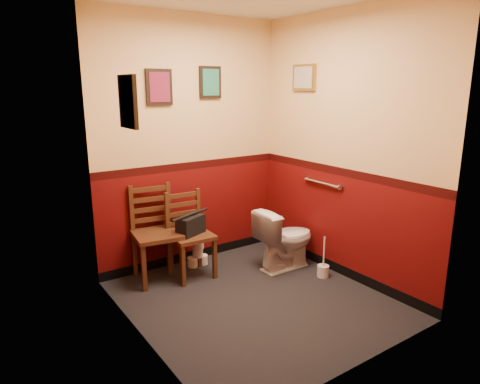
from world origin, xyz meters
name	(u,v)px	position (x,y,z in m)	size (l,w,h in m)	color
floor	(255,300)	(0.00, 0.00, 0.00)	(2.20, 2.40, 0.00)	black
wall_back	(191,144)	(0.00, 1.20, 1.35)	(2.20, 2.70, 0.00)	#550909
wall_front	(368,184)	(0.00, -1.20, 1.35)	(2.20, 2.70, 0.00)	#550909
wall_left	(135,173)	(-1.10, 0.00, 1.35)	(2.40, 2.70, 0.00)	#550909
wall_right	(344,148)	(1.10, 0.00, 1.35)	(2.40, 2.70, 0.00)	#550909
grab_bar	(322,183)	(1.07, 0.25, 0.95)	(0.05, 0.56, 0.06)	silver
framed_print_back_a	(159,87)	(-0.35, 1.18, 1.95)	(0.28, 0.04, 0.36)	black
framed_print_back_b	(210,82)	(0.25, 1.18, 2.00)	(0.26, 0.04, 0.34)	black
framed_print_left	(128,102)	(-1.08, 0.10, 1.85)	(0.04, 0.30, 0.38)	black
framed_print_right	(304,78)	(1.08, 0.60, 2.05)	(0.04, 0.34, 0.28)	olive
toilet	(285,239)	(0.72, 0.42, 0.33)	(0.38, 0.68, 0.67)	white
toilet_brush	(323,270)	(0.90, 0.01, 0.07)	(0.12, 0.12, 0.45)	silver
chair_left	(156,233)	(-0.55, 0.98, 0.49)	(0.52, 0.52, 0.98)	#492815
chair_right	(189,235)	(-0.23, 0.85, 0.45)	(0.44, 0.44, 0.89)	#492815
handbag	(191,225)	(-0.23, 0.81, 0.57)	(0.34, 0.26, 0.23)	black
tp_stack	(198,250)	(-0.05, 1.01, 0.18)	(0.24, 0.15, 0.43)	silver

